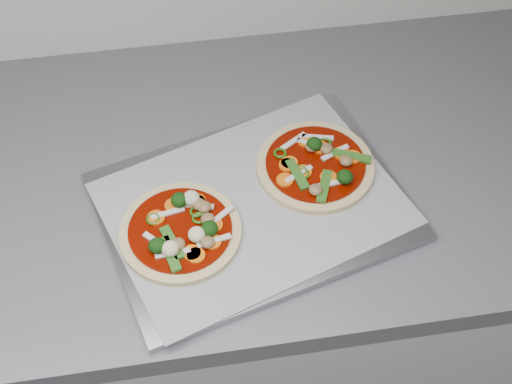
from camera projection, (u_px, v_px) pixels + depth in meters
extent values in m
cube|color=#B9B9B7|center=(168.00, 325.00, 1.44)|extent=(3.60, 0.60, 0.86)
cube|color=#5B5B62|center=(140.00, 187.00, 1.08)|extent=(3.60, 0.60, 0.04)
cube|color=#95949A|center=(253.00, 207.00, 1.03)|extent=(0.49, 0.41, 0.01)
cube|color=gray|center=(253.00, 203.00, 1.02)|extent=(0.48, 0.41, 0.00)
cylinder|color=#D2BA7C|center=(180.00, 232.00, 0.98)|extent=(0.18, 0.18, 0.01)
cylinder|color=#6F1400|center=(180.00, 229.00, 0.98)|extent=(0.15, 0.15, 0.00)
cube|color=beige|center=(168.00, 213.00, 0.99)|extent=(0.05, 0.02, 0.00)
cube|color=beige|center=(157.00, 242.00, 0.96)|extent=(0.04, 0.04, 0.00)
ellipsoid|color=olive|center=(178.00, 244.00, 0.95)|extent=(0.02, 0.02, 0.01)
cube|color=#366A1D|center=(170.00, 254.00, 0.95)|extent=(0.03, 0.06, 0.00)
cube|color=beige|center=(197.00, 206.00, 1.00)|extent=(0.05, 0.02, 0.00)
cylinder|color=#FA6A00|center=(212.00, 242.00, 0.96)|extent=(0.03, 0.03, 0.00)
torus|color=#254D0E|center=(199.00, 218.00, 0.99)|extent=(0.03, 0.03, 0.00)
cube|color=beige|center=(173.00, 253.00, 0.95)|extent=(0.05, 0.01, 0.00)
cylinder|color=#FA6A00|center=(197.00, 201.00, 1.00)|extent=(0.03, 0.03, 0.00)
torus|color=#254D0E|center=(196.00, 212.00, 0.99)|extent=(0.03, 0.03, 0.00)
ellipsoid|color=#173C0E|center=(157.00, 246.00, 0.95)|extent=(0.03, 0.03, 0.02)
cube|color=#366A1D|center=(172.00, 243.00, 0.96)|extent=(0.03, 0.06, 0.00)
cylinder|color=#FA6A00|center=(192.00, 253.00, 0.95)|extent=(0.04, 0.04, 0.00)
cylinder|color=#FA6A00|center=(173.00, 206.00, 1.00)|extent=(0.04, 0.04, 0.00)
cylinder|color=#FA6A00|center=(197.00, 202.00, 1.00)|extent=(0.03, 0.03, 0.00)
cylinder|color=#FA6A00|center=(214.00, 225.00, 0.98)|extent=(0.03, 0.03, 0.00)
ellipsoid|color=beige|center=(197.00, 234.00, 0.96)|extent=(0.03, 0.03, 0.02)
cylinder|color=#FA6A00|center=(156.00, 218.00, 0.99)|extent=(0.04, 0.04, 0.00)
cube|color=beige|center=(214.00, 241.00, 0.96)|extent=(0.05, 0.02, 0.00)
cylinder|color=#FA6A00|center=(196.00, 255.00, 0.95)|extent=(0.03, 0.03, 0.00)
ellipsoid|color=olive|center=(208.00, 242.00, 0.96)|extent=(0.03, 0.03, 0.01)
cube|color=beige|center=(220.00, 216.00, 0.99)|extent=(0.04, 0.04, 0.00)
ellipsoid|color=beige|center=(170.00, 249.00, 0.95)|extent=(0.03, 0.03, 0.02)
ellipsoid|color=beige|center=(191.00, 198.00, 1.00)|extent=(0.03, 0.03, 0.02)
ellipsoid|color=olive|center=(204.00, 207.00, 0.99)|extent=(0.03, 0.03, 0.01)
ellipsoid|color=#173C0E|center=(209.00, 228.00, 0.97)|extent=(0.03, 0.03, 0.02)
ellipsoid|color=#173C0E|center=(179.00, 200.00, 1.00)|extent=(0.03, 0.03, 0.02)
ellipsoid|color=olive|center=(208.00, 219.00, 0.98)|extent=(0.02, 0.02, 0.01)
ellipsoid|color=olive|center=(199.00, 204.00, 1.00)|extent=(0.03, 0.03, 0.01)
torus|color=#254D0E|center=(153.00, 219.00, 0.98)|extent=(0.03, 0.03, 0.00)
cylinder|color=#D2BA7C|center=(315.00, 166.00, 1.06)|extent=(0.24, 0.24, 0.01)
cylinder|color=#6F1400|center=(315.00, 163.00, 1.05)|extent=(0.20, 0.20, 0.00)
torus|color=#254D0E|center=(301.00, 171.00, 1.04)|extent=(0.03, 0.03, 0.00)
ellipsoid|color=olive|center=(346.00, 161.00, 1.04)|extent=(0.02, 0.02, 0.01)
cube|color=beige|center=(335.00, 153.00, 1.06)|extent=(0.05, 0.03, 0.00)
ellipsoid|color=olive|center=(326.00, 149.00, 1.06)|extent=(0.03, 0.03, 0.01)
torus|color=#254D0E|center=(325.00, 143.00, 1.07)|extent=(0.03, 0.03, 0.00)
cylinder|color=#FA6A00|center=(289.00, 163.00, 1.05)|extent=(0.03, 0.03, 0.00)
cube|color=#366A1D|center=(297.00, 175.00, 1.03)|extent=(0.03, 0.06, 0.00)
cylinder|color=#FA6A00|center=(328.00, 177.00, 1.03)|extent=(0.03, 0.03, 0.00)
cube|color=beige|center=(299.00, 174.00, 1.03)|extent=(0.05, 0.03, 0.00)
cylinder|color=#FA6A00|center=(287.00, 165.00, 1.05)|extent=(0.03, 0.03, 0.00)
cylinder|color=#FA6A00|center=(342.00, 153.00, 1.06)|extent=(0.04, 0.04, 0.00)
ellipsoid|color=olive|center=(312.00, 147.00, 1.06)|extent=(0.02, 0.02, 0.01)
cube|color=#366A1D|center=(324.00, 186.00, 1.02)|extent=(0.04, 0.06, 0.00)
torus|color=#254D0E|center=(280.00, 153.00, 1.06)|extent=(0.02, 0.02, 0.00)
cube|color=beige|center=(293.00, 141.00, 1.07)|extent=(0.04, 0.03, 0.00)
cylinder|color=#FA6A00|center=(305.00, 141.00, 1.08)|extent=(0.04, 0.04, 0.00)
cube|color=beige|center=(318.00, 137.00, 1.08)|extent=(0.05, 0.02, 0.00)
cube|color=beige|center=(327.00, 185.00, 1.02)|extent=(0.05, 0.01, 0.00)
torus|color=#254D0E|center=(303.00, 174.00, 1.03)|extent=(0.03, 0.03, 0.00)
cube|color=beige|center=(312.00, 145.00, 1.07)|extent=(0.04, 0.03, 0.00)
ellipsoid|color=#173C0E|center=(345.00, 177.00, 1.02)|extent=(0.02, 0.02, 0.02)
cube|color=#366A1D|center=(352.00, 156.00, 1.06)|extent=(0.06, 0.04, 0.00)
cylinder|color=#FA6A00|center=(303.00, 172.00, 1.04)|extent=(0.04, 0.04, 0.00)
ellipsoid|color=olive|center=(316.00, 190.00, 1.01)|extent=(0.03, 0.03, 0.01)
cylinder|color=#FA6A00|center=(321.00, 147.00, 1.07)|extent=(0.04, 0.04, 0.00)
ellipsoid|color=#173C0E|center=(314.00, 144.00, 1.06)|extent=(0.03, 0.03, 0.02)
cylinder|color=#FA6A00|center=(285.00, 180.00, 1.03)|extent=(0.03, 0.03, 0.00)
cylinder|color=#FA6A00|center=(353.00, 157.00, 1.05)|extent=(0.03, 0.03, 0.00)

